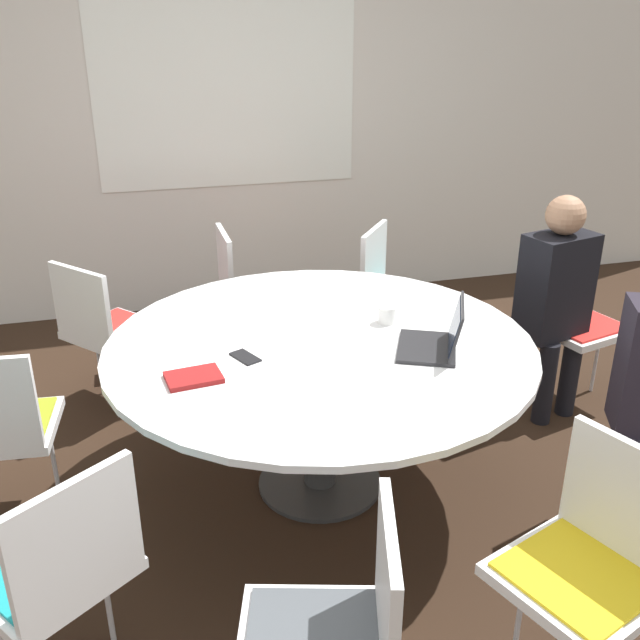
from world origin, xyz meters
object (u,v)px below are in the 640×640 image
(chair_6, at_px, (58,563))
(coffee_cup, at_px, (387,315))
(person_1, at_px, (557,291))
(laptop, at_px, (438,339))
(chair_3, at_px, (247,285))
(chair_7, at_px, (338,630))
(handbag, at_px, (149,350))
(chair_4, at_px, (104,323))
(cell_phone, at_px, (245,357))
(chair_1, at_px, (572,311))
(spiral_notebook, at_px, (194,377))
(chair_2, at_px, (393,285))
(chair_8, at_px, (593,554))

(chair_6, xyz_separation_m, coffee_cup, (1.40, 0.96, 0.26))
(person_1, distance_m, laptop, 1.07)
(chair_3, relative_size, chair_7, 1.00)
(chair_6, distance_m, handbag, 2.30)
(chair_4, bearing_deg, laptop, 8.61)
(coffee_cup, distance_m, cell_phone, 0.71)
(chair_1, relative_size, coffee_cup, 10.41)
(coffee_cup, distance_m, handbag, 1.78)
(spiral_notebook, bearing_deg, cell_phone, 30.57)
(chair_2, distance_m, chair_7, 2.66)
(chair_8, bearing_deg, spiral_notebook, 26.28)
(chair_1, relative_size, chair_8, 1.00)
(chair_3, distance_m, chair_4, 0.91)
(chair_4, distance_m, chair_6, 1.84)
(chair_4, xyz_separation_m, chair_6, (-0.13, -1.83, 0.00))
(chair_3, height_order, person_1, person_1)
(chair_8, height_order, coffee_cup, chair_8)
(chair_3, relative_size, chair_8, 1.00)
(chair_3, xyz_separation_m, chair_8, (0.62, -2.59, 0.00))
(chair_2, height_order, handbag, chair_2)
(chair_1, xyz_separation_m, chair_3, (-1.67, 0.88, 0.00))
(cell_phone, bearing_deg, chair_7, -88.74)
(chair_1, height_order, chair_3, same)
(chair_1, xyz_separation_m, chair_8, (-1.06, -1.71, 0.00))
(cell_phone, bearing_deg, chair_4, 118.97)
(chair_1, relative_size, chair_3, 1.00)
(chair_1, xyz_separation_m, laptop, (-1.13, -0.68, 0.28))
(chair_3, xyz_separation_m, chair_7, (-0.22, -2.67, 0.00))
(spiral_notebook, xyz_separation_m, coffee_cup, (0.91, 0.32, 0.03))
(chair_1, height_order, handbag, chair_1)
(chair_8, bearing_deg, chair_4, 12.94)
(chair_8, height_order, cell_phone, chair_8)
(laptop, xyz_separation_m, spiral_notebook, (-1.02, 0.01, -0.04))
(chair_2, height_order, chair_8, same)
(chair_3, distance_m, coffee_cup, 1.34)
(chair_7, distance_m, coffee_cup, 1.60)
(chair_2, height_order, person_1, person_1)
(person_1, bearing_deg, spiral_notebook, 1.38)
(person_1, xyz_separation_m, laptop, (-0.92, -0.54, 0.08))
(chair_2, height_order, spiral_notebook, chair_2)
(coffee_cup, relative_size, handbag, 0.23)
(laptop, bearing_deg, chair_6, -41.90)
(chair_7, relative_size, cell_phone, 5.53)
(chair_8, distance_m, cell_phone, 1.47)
(chair_2, relative_size, chair_4, 1.00)
(chair_4, bearing_deg, chair_3, 73.16)
(chair_6, bearing_deg, person_1, -10.05)
(chair_1, relative_size, chair_6, 1.00)
(chair_3, xyz_separation_m, cell_phone, (-0.25, -1.42, 0.23))
(person_1, bearing_deg, chair_3, -49.01)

